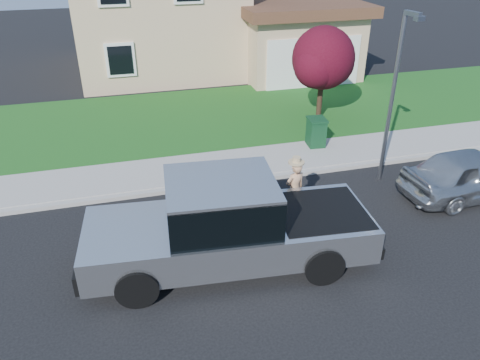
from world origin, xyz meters
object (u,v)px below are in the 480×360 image
at_px(pickup_truck, 228,226).
at_px(woman, 295,188).
at_px(sedan, 473,174).
at_px(street_lamp, 395,91).
at_px(trash_bin, 316,132).
at_px(ornamental_tree, 324,61).

relative_size(pickup_truck, woman, 3.86).
xyz_separation_m(woman, sedan, (5.27, -0.35, -0.12)).
height_order(sedan, street_lamp, street_lamp).
bearing_deg(woman, trash_bin, -135.30).
xyz_separation_m(woman, street_lamp, (3.30, 1.15, 2.02)).
height_order(pickup_truck, street_lamp, street_lamp).
bearing_deg(woman, sedan, 161.74).
bearing_deg(trash_bin, pickup_truck, -124.86).
bearing_deg(sedan, ornamental_tree, 12.43).
bearing_deg(ornamental_tree, pickup_truck, -126.26).
bearing_deg(street_lamp, ornamental_tree, 77.68).
height_order(pickup_truck, woman, pickup_truck).
relative_size(sedan, ornamental_tree, 1.16).
bearing_deg(street_lamp, sedan, -47.39).
bearing_deg(sedan, trash_bin, 33.56).
xyz_separation_m(woman, ornamental_tree, (3.50, 6.26, 1.57)).
distance_m(woman, sedan, 5.28).
xyz_separation_m(ornamental_tree, street_lamp, (-0.20, -5.11, 0.44)).
relative_size(pickup_truck, ornamental_tree, 1.87).
bearing_deg(ornamental_tree, woman, -119.21).
xyz_separation_m(pickup_truck, ornamental_tree, (5.68, 7.74, 1.39)).
xyz_separation_m(ornamental_tree, trash_bin, (-1.24, -2.49, -1.75)).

